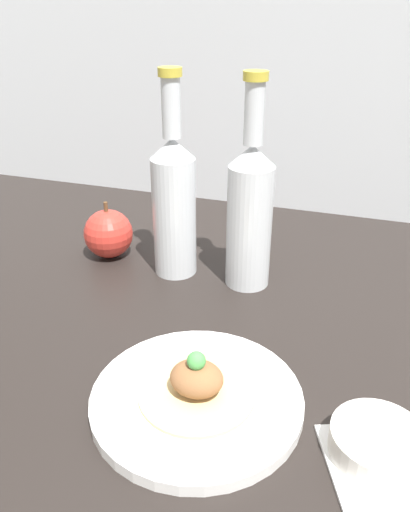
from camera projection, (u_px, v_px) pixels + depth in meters
The scene contains 7 objects.
ground_plane at pixel (188, 368), 62.78cm from camera, with size 180.00×110.00×4.00cm, color black.
plate at pixel (197, 398), 54.06cm from camera, with size 23.03×23.03×1.70cm.
plated_food at pixel (197, 383), 53.10cm from camera, with size 12.70×12.70×5.56cm.
cider_bottle_left at pixel (174, 202), 75.56cm from camera, with size 6.69×6.69×31.16cm.
cider_bottle_right at pixel (250, 211), 72.27cm from camera, with size 6.69×6.69×31.16cm.
apple at pixel (108, 234), 83.84cm from camera, with size 8.21×8.21×9.78cm.
dipping_bowl at pixel (378, 444), 47.64cm from camera, with size 9.24×9.24×3.03cm.
Camera 1 is at (17.47, -46.00, 39.51)cm, focal length 35.00 mm.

